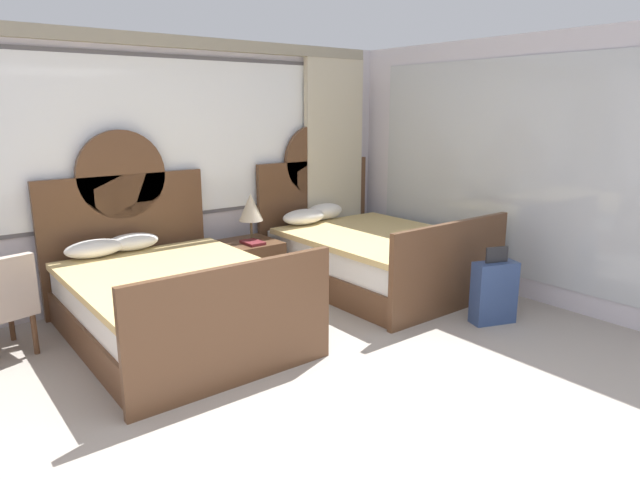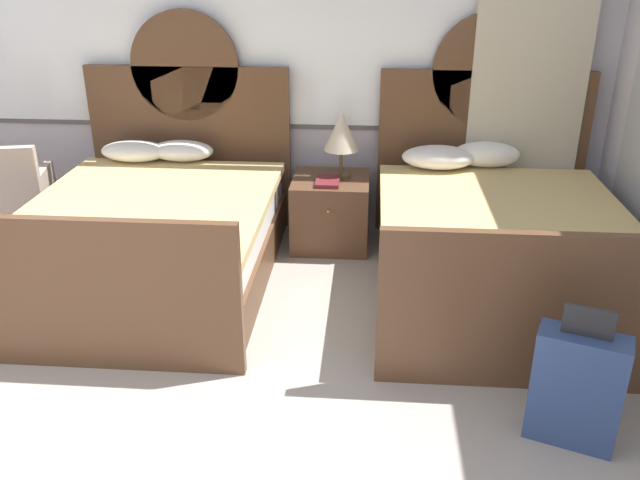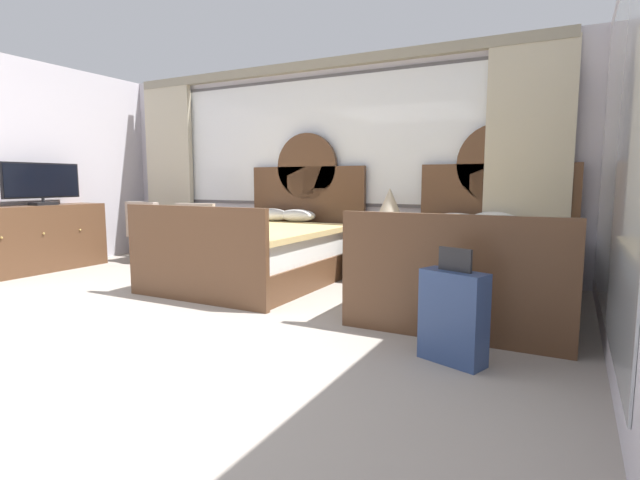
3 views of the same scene
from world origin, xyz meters
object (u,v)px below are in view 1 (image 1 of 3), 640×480
Objects in this scene: book_on_nightstand at (253,243)px; suitcase_on_floor at (494,292)px; nightstand_between_beds at (249,266)px; bed_near_mirror at (370,254)px; table_lamp_on_nightstand at (251,208)px; bed_near_window at (171,297)px.

book_on_nightstand is 0.35× the size of suitcase_on_floor.
suitcase_on_floor is at bearing -59.61° from nightstand_between_beds.
bed_near_mirror is 4.36× the size of table_lamp_on_nightstand.
bed_near_mirror reaches higher than nightstand_between_beds.
table_lamp_on_nightstand is 0.70× the size of suitcase_on_floor.
suitcase_on_floor is at bearing -57.88° from book_on_nightstand.
suitcase_on_floor is at bearing -61.64° from table_lamp_on_nightstand.
bed_near_window is 3.06× the size of suitcase_on_floor.
nightstand_between_beds is at bearing -143.56° from table_lamp_on_nightstand.
bed_near_window reaches higher than table_lamp_on_nightstand.
table_lamp_on_nightstand is at bearing 146.93° from bed_near_mirror.
bed_near_mirror is 1.37m from nightstand_between_beds.
suitcase_on_floor reaches higher than nightstand_between_beds.
nightstand_between_beds is 0.84× the size of suitcase_on_floor.
table_lamp_on_nightstand is (0.07, 0.06, 0.64)m from nightstand_between_beds.
nightstand_between_beds is at bearing 29.35° from bed_near_window.
nightstand_between_beds is 0.32m from book_on_nightstand.
book_on_nightstand is at bearing -98.39° from nightstand_between_beds.
nightstand_between_beds is 2.39× the size of book_on_nightstand.
book_on_nightstand reaches higher than nightstand_between_beds.
bed_near_mirror is at bearing -29.41° from nightstand_between_beds.
book_on_nightstand is at bearing 155.46° from bed_near_mirror.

